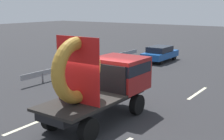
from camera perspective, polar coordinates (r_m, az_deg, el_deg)
The scene contains 7 objects.
ground_plane at distance 11.77m, azimuth -2.91°, elevation -9.83°, with size 120.00×120.00×0.00m, color #28282B.
flatbed_truck at distance 11.75m, azimuth -1.19°, elevation -1.74°, with size 2.02×5.04×3.39m.
distant_sedan at distance 24.52m, azimuth 9.15°, elevation 3.18°, with size 1.62×3.79×1.24m.
guardrail at distance 21.27m, azimuth -3.81°, elevation 1.59°, with size 0.10×12.45×0.71m.
lane_dash_left_near at distance 11.77m, azimuth -16.12°, elevation -10.29°, with size 2.01×0.16×0.01m, color beige.
lane_dash_left_far at distance 17.23m, azimuth 3.66°, elevation -2.69°, with size 2.68×0.16×0.01m, color beige.
lane_dash_right_far at distance 16.05m, azimuth 16.00°, elevation -4.26°, with size 2.65×0.16×0.01m, color beige.
Camera 1 is at (6.72, -8.61, 4.39)m, focal length 47.89 mm.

